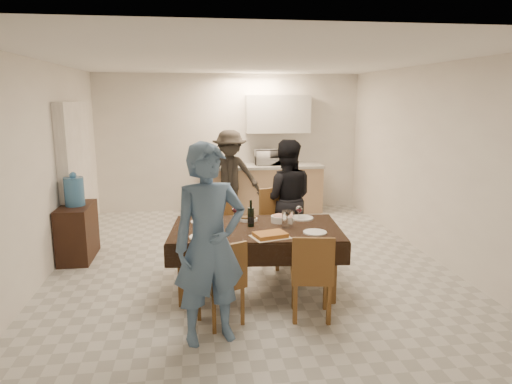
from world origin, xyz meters
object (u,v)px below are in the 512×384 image
water_jug (74,192)px  person_far (285,199)px  wine_bottle (251,213)px  person_near (210,245)px  savoury_tart (270,235)px  dining_table (256,230)px  console (78,232)px  microwave (269,157)px  person_kitchen (230,175)px  water_pitcher (288,219)px

water_jug → person_far: 2.82m
wine_bottle → person_near: bearing=-114.4°
savoury_tart → dining_table: bearing=104.7°
dining_table → console: (-2.26, 1.33, -0.33)m
dining_table → microwave: microwave is taller
dining_table → console: bearing=154.9°
dining_table → microwave: bearing=83.8°
person_far → water_jug: bearing=3.1°
savoury_tart → wine_bottle: bearing=109.2°
person_far → person_kitchen: (-0.59, 2.06, -0.01)m
console → wine_bottle: wine_bottle is taller
console → water_pitcher: bearing=-27.9°
water_jug → wine_bottle: size_ratio=1.25×
console → savoury_tart: savoury_tart is taller
microwave → person_near: (-1.28, -4.61, -0.15)m
console → water_jug: water_jug is taller
dining_table → wine_bottle: size_ratio=6.43×
person_near → person_far: 2.37m
water_jug → person_kitchen: size_ratio=0.24×
microwave → water_pitcher: bearing=84.0°
savoury_tart → person_far: (0.45, 1.43, 0.05)m
person_kitchen → savoury_tart: bearing=-87.7°
water_pitcher → person_far: 1.12m
console → savoury_tart: 2.94m
water_jug → person_far: bearing=-5.7°
wine_bottle → person_far: (0.60, 1.00, -0.08)m
water_pitcher → savoury_tart: bearing=-127.1°
savoury_tart → console: bearing=144.0°
water_pitcher → microwave: size_ratio=0.37×
console → water_pitcher: (2.61, -1.38, 0.46)m
wine_bottle → savoury_tart: bearing=-70.8°
dining_table → water_jug: size_ratio=5.14×
console → person_near: person_near is taller
water_jug → water_pitcher: size_ratio=2.00×
microwave → wine_bottle: bearing=77.5°
person_near → savoury_tart: bearing=30.8°
microwave → water_jug: bearing=36.7°
console → water_jug: size_ratio=2.10×
console → microwave: size_ratio=1.57×
console → person_near: size_ratio=0.45×
water_pitcher → microwave: microwave is taller
person_kitchen → person_far: bearing=-74.0°
console → dining_table: bearing=-30.5°
dining_table → water_jug: (-2.26, 1.33, 0.24)m
console → person_far: size_ratio=0.50×
person_far → person_kitchen: bearing=-65.2°
dining_table → microwave: 3.65m
person_near → person_far: bearing=47.3°
wine_bottle → microwave: bearing=77.5°
water_jug → person_kitchen: (2.22, 1.78, -0.13)m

